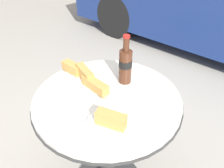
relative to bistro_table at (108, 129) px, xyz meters
The scene contains 4 objects.
bistro_table is the anchor object (origin of this frame).
cola_bottle_left 0.34m from the bistro_table, 95.78° to the left, with size 0.06×0.06×0.24m.
lunch_plate_near 0.30m from the bistro_table, 41.63° to the right, with size 0.21×0.21×0.07m.
lunch_plate_far 0.29m from the bistro_table, behind, with size 0.32×0.26×0.07m.
Camera 1 is at (0.53, -0.56, 1.35)m, focal length 35.00 mm.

